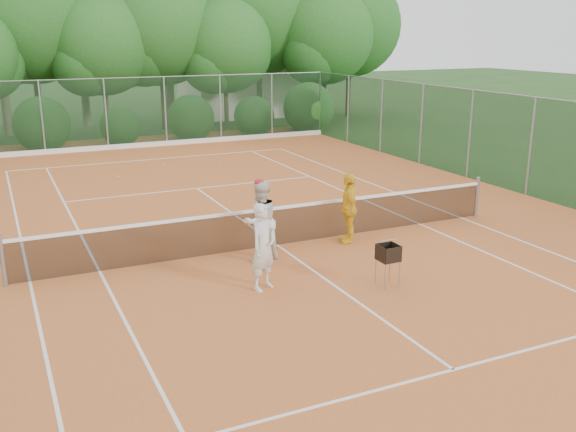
% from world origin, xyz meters
% --- Properties ---
extents(ground, '(120.00, 120.00, 0.00)m').
position_xyz_m(ground, '(0.00, 0.00, 0.00)').
color(ground, '#204217').
rests_on(ground, ground).
extents(clay_court, '(18.00, 36.00, 0.02)m').
position_xyz_m(clay_court, '(0.00, 0.00, 0.01)').
color(clay_court, '#C4662D').
rests_on(clay_court, ground).
extents(club_building, '(8.00, 5.00, 3.00)m').
position_xyz_m(club_building, '(9.00, 24.00, 1.50)').
color(club_building, beige).
rests_on(club_building, ground).
extents(tennis_net, '(11.97, 0.10, 1.10)m').
position_xyz_m(tennis_net, '(0.00, 0.00, 0.53)').
color(tennis_net, gray).
rests_on(tennis_net, clay_court).
extents(player_white, '(0.75, 0.67, 1.73)m').
position_xyz_m(player_white, '(-1.33, -2.28, 0.89)').
color(player_white, silver).
rests_on(player_white, clay_court).
extents(player_center_grp, '(1.05, 0.92, 1.84)m').
position_xyz_m(player_center_grp, '(-0.76, -0.74, 0.93)').
color(player_center_grp, silver).
rests_on(player_center_grp, clay_court).
extents(player_yellow, '(0.70, 1.07, 1.68)m').
position_xyz_m(player_yellow, '(1.65, -0.43, 0.86)').
color(player_yellow, yellow).
rests_on(player_yellow, clay_court).
extents(ball_hopper, '(0.37, 0.37, 0.86)m').
position_xyz_m(ball_hopper, '(0.94, -3.20, 0.70)').
color(ball_hopper, gray).
rests_on(ball_hopper, clay_court).
extents(stray_ball_a, '(0.07, 0.07, 0.07)m').
position_xyz_m(stray_ball_a, '(-2.00, 9.02, 0.05)').
color(stray_ball_a, '#BDDF33').
rests_on(stray_ball_a, clay_court).
extents(stray_ball_b, '(0.07, 0.07, 0.07)m').
position_xyz_m(stray_ball_b, '(-0.00, 10.49, 0.05)').
color(stray_ball_b, '#CDDE33').
rests_on(stray_ball_b, clay_court).
extents(stray_ball_c, '(0.07, 0.07, 0.07)m').
position_xyz_m(stray_ball_c, '(2.15, 10.23, 0.05)').
color(stray_ball_c, '#C7DF33').
rests_on(stray_ball_c, clay_court).
extents(court_markings, '(11.03, 23.83, 0.01)m').
position_xyz_m(court_markings, '(0.00, 0.00, 0.02)').
color(court_markings, white).
rests_on(court_markings, clay_court).
extents(fence_back, '(18.07, 0.07, 3.00)m').
position_xyz_m(fence_back, '(0.00, 15.00, 1.52)').
color(fence_back, '#19381E').
rests_on(fence_back, clay_court).
extents(tropical_treeline, '(32.10, 8.49, 15.03)m').
position_xyz_m(tropical_treeline, '(1.43, 20.22, 5.11)').
color(tropical_treeline, brown).
rests_on(tropical_treeline, ground).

